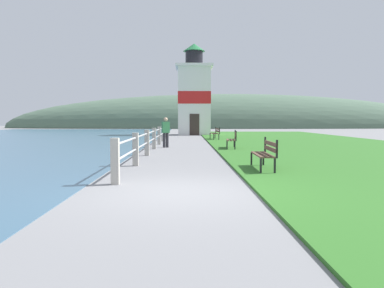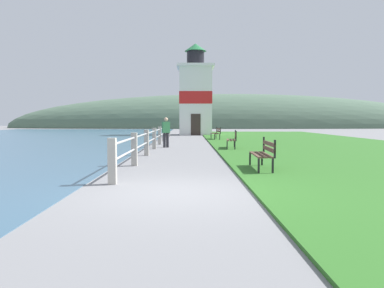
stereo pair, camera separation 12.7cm
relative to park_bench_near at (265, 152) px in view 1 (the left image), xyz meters
The scene contains 9 objects.
ground_plane 4.05m from the park_bench_near, 127.21° to the right, with size 160.00×160.00×0.00m, color slate.
grass_verge 12.53m from the park_bench_near, 65.83° to the left, with size 12.00×43.87×0.06m.
seawall_railing 10.48m from the park_bench_near, 111.76° to the left, with size 0.18×24.04×1.06m.
park_bench_near is the anchor object (origin of this frame).
park_bench_midway 7.76m from the park_bench_near, 89.89° to the left, with size 0.64×1.71×0.94m.
park_bench_far 16.41m from the park_bench_near, 90.54° to the left, with size 0.62×1.75×0.94m.
lighthouse 25.93m from the park_bench_near, 93.40° to the left, with size 3.50×3.50×8.75m.
person_strolling 9.67m from the park_bench_near, 110.35° to the left, with size 0.44×0.35×1.58m.
distant_hillside 56.33m from the park_bench_near, 84.32° to the left, with size 80.00×16.00×12.00m.
Camera 1 is at (0.16, -7.45, 1.47)m, focal length 35.00 mm.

